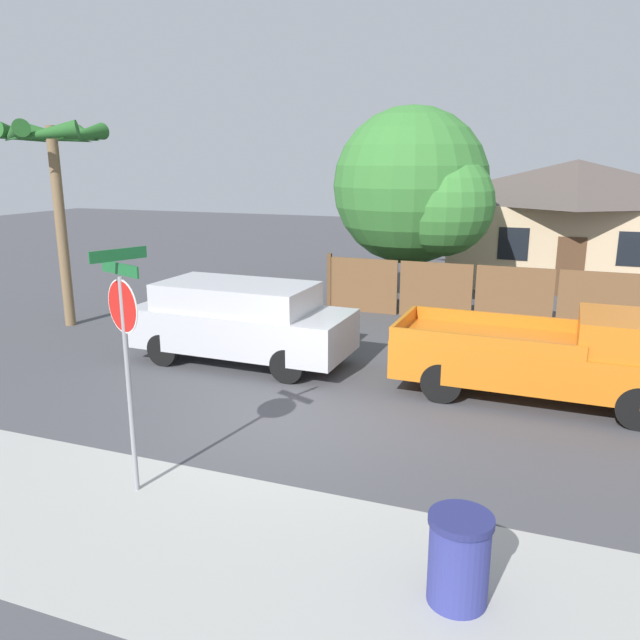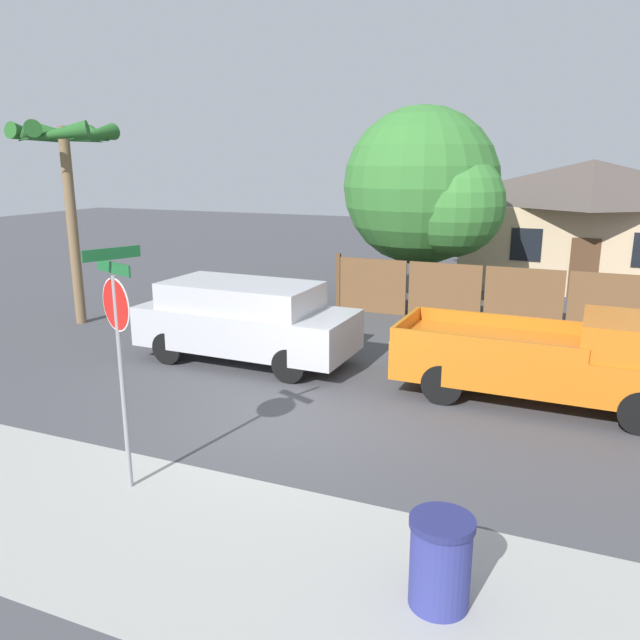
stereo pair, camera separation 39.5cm
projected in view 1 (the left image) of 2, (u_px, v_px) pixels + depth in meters
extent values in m
plane|color=#47474C|center=(296.00, 424.00, 10.79)|extent=(80.00, 80.00, 0.00)
cube|color=#A3A39E|center=(181.00, 538.00, 7.52)|extent=(36.00, 3.20, 0.01)
cube|color=brown|center=(363.00, 285.00, 18.64)|extent=(2.08, 0.06, 1.62)
cube|color=brown|center=(435.00, 291.00, 17.90)|extent=(2.08, 0.06, 1.62)
cube|color=brown|center=(514.00, 296.00, 17.16)|extent=(2.08, 0.06, 1.62)
cube|color=brown|center=(599.00, 302.00, 16.42)|extent=(2.08, 0.06, 1.62)
cube|color=brown|center=(329.00, 281.00, 19.00)|extent=(0.12, 0.12, 1.72)
cube|color=beige|center=(570.00, 243.00, 23.23)|extent=(8.28, 5.71, 2.92)
pyramid|color=#514742|center=(576.00, 181.00, 22.67)|extent=(8.95, 6.17, 1.57)
cube|color=black|center=(513.00, 244.00, 21.20)|extent=(1.00, 0.04, 1.10)
cube|color=black|center=(634.00, 249.00, 19.92)|extent=(1.00, 0.04, 1.10)
cube|color=brown|center=(570.00, 267.00, 20.73)|extent=(0.90, 0.04, 2.00)
cylinder|color=brown|center=(408.00, 273.00, 20.05)|extent=(0.40, 0.40, 1.86)
sphere|color=#387A33|center=(411.00, 186.00, 19.37)|extent=(4.83, 4.83, 4.83)
sphere|color=#3C8437|center=(442.00, 204.00, 18.57)|extent=(3.14, 3.14, 3.14)
cylinder|color=brown|center=(61.00, 229.00, 16.69)|extent=(0.28, 0.28, 5.31)
cone|color=#235B23|center=(81.00, 135.00, 15.78)|extent=(0.44, 1.75, 0.70)
cone|color=#235B23|center=(88.00, 137.00, 16.67)|extent=(1.73, 1.25, 0.70)
cone|color=#235B23|center=(60.00, 137.00, 16.99)|extent=(1.73, 1.25, 0.70)
cone|color=#235B23|center=(24.00, 136.00, 16.42)|extent=(0.44, 1.75, 0.70)
cone|color=#235B23|center=(13.00, 135.00, 15.52)|extent=(1.73, 1.25, 0.70)
cone|color=#235B23|center=(42.00, 134.00, 15.20)|extent=(1.73, 1.25, 0.70)
cube|color=#B7B7BC|center=(242.00, 328.00, 13.96)|extent=(4.92, 2.08, 0.89)
cube|color=#B7B7BC|center=(237.00, 296.00, 13.83)|extent=(3.45, 1.89, 0.58)
cube|color=black|center=(304.00, 302.00, 13.24)|extent=(0.09, 1.75, 0.48)
cylinder|color=black|center=(320.00, 343.00, 14.31)|extent=(0.73, 0.22, 0.73)
cylinder|color=black|center=(287.00, 366.00, 12.73)|extent=(0.73, 0.22, 0.73)
cylinder|color=black|center=(206.00, 330.00, 15.41)|extent=(0.73, 0.22, 0.73)
cylinder|color=black|center=(164.00, 349.00, 13.82)|extent=(0.73, 0.22, 0.73)
cube|color=orange|center=(539.00, 361.00, 11.81)|extent=(5.43, 2.11, 0.75)
cube|color=orange|center=(630.00, 334.00, 11.10)|extent=(1.76, 1.88, 0.63)
cube|color=orange|center=(498.00, 319.00, 12.87)|extent=(3.39, 0.15, 0.26)
cube|color=orange|center=(485.00, 344.00, 11.16)|extent=(3.39, 0.15, 0.26)
cube|color=orange|center=(404.00, 322.00, 12.64)|extent=(0.12, 1.91, 0.26)
cylinder|color=black|center=(631.00, 375.00, 12.10)|extent=(0.77, 0.22, 0.77)
cylinder|color=black|center=(639.00, 408.00, 10.49)|extent=(0.77, 0.22, 0.77)
cylinder|color=black|center=(458.00, 356.00, 13.30)|extent=(0.77, 0.22, 0.77)
cylinder|color=black|center=(441.00, 382.00, 11.70)|extent=(0.77, 0.22, 0.77)
cylinder|color=gray|center=(129.00, 388.00, 8.26)|extent=(0.07, 0.07, 2.99)
cylinder|color=red|center=(123.00, 306.00, 7.99)|extent=(0.63, 0.28, 0.67)
cylinder|color=white|center=(123.00, 306.00, 7.99)|extent=(0.66, 0.29, 0.71)
cube|color=#19602D|center=(120.00, 269.00, 7.87)|extent=(0.81, 0.36, 0.15)
cube|color=#19602D|center=(119.00, 255.00, 7.83)|extent=(0.33, 0.73, 0.15)
cylinder|color=navy|center=(459.00, 562.00, 6.34)|extent=(0.62, 0.62, 0.90)
cylinder|color=navy|center=(461.00, 520.00, 6.22)|extent=(0.66, 0.66, 0.08)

